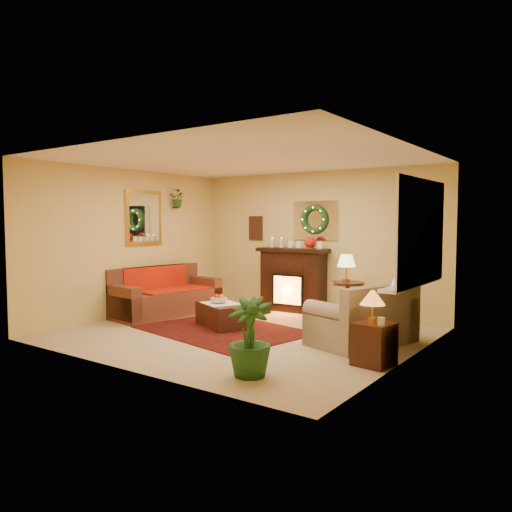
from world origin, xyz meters
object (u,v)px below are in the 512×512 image
Objects in this scene: sofa at (166,291)px; end_table_square at (374,343)px; loveseat at (362,313)px; coffee_table at (221,314)px; side_table_round at (347,305)px; fireplace at (293,282)px.

end_table_square is at bearing -3.77° from sofa.
coffee_table is (-2.25, -0.33, -0.21)m from loveseat.
coffee_table is (-1.54, -1.38, -0.12)m from side_table_round.
sofa reaches higher than coffee_table.
loveseat is at bearing 8.29° from sofa.
sofa is 2.86× the size of side_table_round.
fireplace reaches higher than loveseat.
fireplace is 1.75× the size of side_table_round.
sofa reaches higher than loveseat.
loveseat reaches higher than end_table_square.
fireplace is at bearing 159.08° from side_table_round.
loveseat is 1.61× the size of coffee_table.
end_table_square is (1.26, -1.96, -0.05)m from side_table_round.
loveseat reaches higher than coffee_table.
sofa is 1.37× the size of loveseat.
end_table_square is (0.54, -0.90, -0.15)m from loveseat.
end_table_square is at bearing -46.43° from fireplace.
coffee_table is at bearing -98.68° from fireplace.
loveseat is at bearing -40.21° from fireplace.
side_table_round is 2.33m from end_table_square.
fireplace reaches higher than coffee_table.
sofa is 4.38m from end_table_square.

